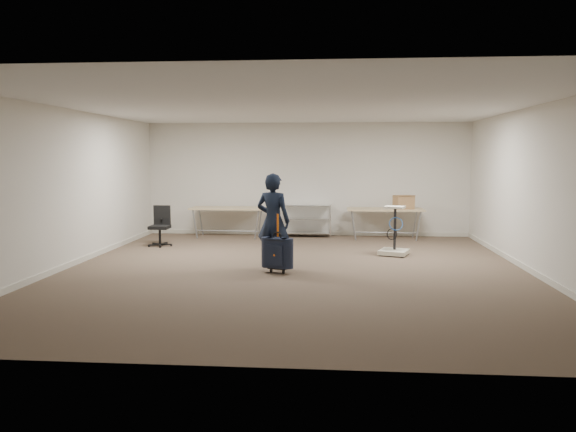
{
  "coord_description": "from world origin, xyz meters",
  "views": [
    {
      "loc": [
        0.69,
        -9.5,
        1.95
      ],
      "look_at": [
        -0.13,
        0.3,
        0.92
      ],
      "focal_mm": 35.0,
      "sensor_mm": 36.0,
      "label": 1
    }
  ],
  "objects": [
    {
      "name": "suitcase",
      "position": [
        -0.26,
        -0.22,
        0.34
      ],
      "size": [
        0.42,
        0.33,
        1.01
      ],
      "color": "black",
      "rests_on": "ground"
    },
    {
      "name": "office_chair",
      "position": [
        -3.13,
        2.48,
        0.27
      ],
      "size": [
        0.54,
        0.54,
        0.88
      ],
      "color": "black",
      "rests_on": "ground"
    },
    {
      "name": "person",
      "position": [
        -0.38,
        0.22,
        0.84
      ],
      "size": [
        0.7,
        0.56,
        1.67
      ],
      "primitive_type": "imported",
      "rotation": [
        0.0,
        0.0,
        2.84
      ],
      "color": "black",
      "rests_on": "ground"
    },
    {
      "name": "wire_shelf",
      "position": [
        0.0,
        4.2,
        0.44
      ],
      "size": [
        1.22,
        0.47,
        0.8
      ],
      "color": "silver",
      "rests_on": "ground"
    },
    {
      "name": "room_shell",
      "position": [
        0.0,
        1.38,
        0.05
      ],
      "size": [
        8.0,
        9.0,
        9.0
      ],
      "color": "beige",
      "rests_on": "ground"
    },
    {
      "name": "cardboard_box",
      "position": [
        2.33,
        3.93,
        0.89
      ],
      "size": [
        0.51,
        0.45,
        0.32
      ],
      "primitive_type": "cube",
      "rotation": [
        0.0,
        0.0,
        0.35
      ],
      "color": "olive",
      "rests_on": "folding_table_right"
    },
    {
      "name": "folding_table_right",
      "position": [
        1.9,
        3.95,
        0.68
      ],
      "size": [
        1.8,
        0.75,
        0.73
      ],
      "color": "tan",
      "rests_on": "ground"
    },
    {
      "name": "folding_table_left",
      "position": [
        -1.9,
        3.95,
        0.68
      ],
      "size": [
        1.8,
        0.75,
        0.73
      ],
      "color": "tan",
      "rests_on": "ground"
    },
    {
      "name": "ground",
      "position": [
        0.0,
        0.0,
        0.0
      ],
      "size": [
        9.0,
        9.0,
        0.0
      ],
      "primitive_type": "plane",
      "color": "#4B3C2D",
      "rests_on": "ground"
    },
    {
      "name": "equipment_cart",
      "position": [
        1.88,
        1.71,
        0.26
      ],
      "size": [
        0.68,
        0.68,
        0.98
      ],
      "color": "beige",
      "rests_on": "ground"
    }
  ]
}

